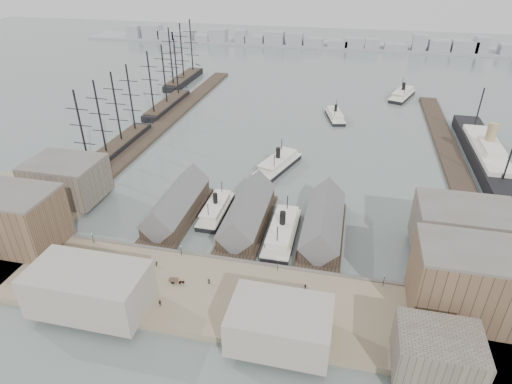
% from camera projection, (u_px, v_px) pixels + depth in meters
% --- Properties ---
extents(ground, '(900.00, 900.00, 0.00)m').
position_uv_depth(ground, '(235.00, 254.00, 135.47)').
color(ground, '#576461').
rests_on(ground, ground).
extents(quay, '(180.00, 30.00, 2.00)m').
position_uv_depth(quay, '(216.00, 295.00, 118.06)').
color(quay, '#7F7055').
rests_on(quay, ground).
extents(seawall, '(180.00, 1.20, 2.30)m').
position_uv_depth(seawall, '(230.00, 262.00, 130.50)').
color(seawall, '#59544C').
rests_on(seawall, ground).
extents(west_wharf, '(10.00, 220.00, 1.60)m').
position_uv_depth(west_wharf, '(163.00, 124.00, 232.81)').
color(west_wharf, '#2D231C').
rests_on(west_wharf, ground).
extents(east_wharf, '(10.00, 180.00, 1.60)m').
position_uv_depth(east_wharf, '(451.00, 157.00, 196.10)').
color(east_wharf, '#2D231C').
rests_on(east_wharf, ground).
extents(ferry_shed_west, '(14.00, 42.00, 12.60)m').
position_uv_depth(ferry_shed_west, '(177.00, 205.00, 152.47)').
color(ferry_shed_west, '#2D231C').
rests_on(ferry_shed_west, ground).
extents(ferry_shed_center, '(14.00, 42.00, 12.60)m').
position_uv_depth(ferry_shed_center, '(248.00, 214.00, 147.44)').
color(ferry_shed_center, '#2D231C').
rests_on(ferry_shed_center, ground).
extents(ferry_shed_east, '(14.00, 42.00, 12.60)m').
position_uv_depth(ferry_shed_east, '(323.00, 223.00, 142.41)').
color(ferry_shed_east, '#2D231C').
rests_on(ferry_shed_east, ground).
extents(warehouse_west_front, '(32.00, 18.00, 18.00)m').
position_uv_depth(warehouse_west_front, '(8.00, 218.00, 133.40)').
color(warehouse_west_front, brown).
rests_on(warehouse_west_front, west_land).
extents(warehouse_west_back, '(26.00, 20.00, 14.00)m').
position_uv_depth(warehouse_west_back, '(67.00, 180.00, 159.77)').
color(warehouse_west_back, '#60564C').
rests_on(warehouse_west_back, west_land).
extents(warehouse_east_front, '(30.00, 18.00, 19.00)m').
position_uv_depth(warehouse_east_front, '(476.00, 283.00, 106.83)').
color(warehouse_east_front, brown).
rests_on(warehouse_east_front, east_land).
extents(warehouse_east_back, '(28.00, 20.00, 15.00)m').
position_uv_depth(warehouse_east_back, '(462.00, 231.00, 130.28)').
color(warehouse_east_back, '#60564C').
rests_on(warehouse_east_back, east_land).
extents(street_bldg_center, '(24.00, 16.00, 10.00)m').
position_uv_depth(street_bldg_center, '(280.00, 325.00, 101.06)').
color(street_bldg_center, gray).
rests_on(street_bldg_center, quay).
extents(street_bldg_west, '(30.00, 16.00, 12.00)m').
position_uv_depth(street_bldg_west, '(89.00, 289.00, 110.24)').
color(street_bldg_west, gray).
rests_on(street_bldg_west, quay).
extents(street_bldg_east, '(18.00, 14.00, 11.00)m').
position_uv_depth(street_bldg_east, '(437.00, 354.00, 93.19)').
color(street_bldg_east, '#60564C').
rests_on(street_bldg_east, quay).
extents(lamp_post_far_w, '(0.44, 0.44, 3.92)m').
position_uv_depth(lamp_post_far_w, '(92.00, 236.00, 135.92)').
color(lamp_post_far_w, black).
rests_on(lamp_post_far_w, quay).
extents(lamp_post_near_w, '(0.44, 0.44, 3.92)m').
position_uv_depth(lamp_post_near_w, '(181.00, 249.00, 130.11)').
color(lamp_post_near_w, black).
rests_on(lamp_post_near_w, quay).
extents(lamp_post_near_e, '(0.44, 0.44, 3.92)m').
position_uv_depth(lamp_post_near_e, '(278.00, 263.00, 124.31)').
color(lamp_post_near_e, black).
rests_on(lamp_post_near_e, quay).
extents(lamp_post_far_e, '(0.44, 0.44, 3.92)m').
position_uv_depth(lamp_post_far_e, '(384.00, 279.00, 118.50)').
color(lamp_post_far_e, black).
rests_on(lamp_post_far_e, quay).
extents(far_shore, '(500.00, 40.00, 15.72)m').
position_uv_depth(far_shore, '(323.00, 43.00, 416.53)').
color(far_shore, gray).
rests_on(far_shore, ground).
extents(ferry_docked_west, '(7.56, 25.20, 9.00)m').
position_uv_depth(ferry_docked_west, '(216.00, 209.00, 155.04)').
color(ferry_docked_west, black).
rests_on(ferry_docked_west, ground).
extents(ferry_docked_east, '(8.98, 29.93, 10.69)m').
position_uv_depth(ferry_docked_east, '(282.00, 231.00, 142.09)').
color(ferry_docked_east, black).
rests_on(ferry_docked_east, ground).
extents(ferry_open_near, '(17.89, 30.94, 10.59)m').
position_uv_depth(ferry_open_near, '(278.00, 164.00, 186.49)').
color(ferry_open_near, black).
rests_on(ferry_open_near, ground).
extents(ferry_open_mid, '(13.61, 25.84, 8.84)m').
position_uv_depth(ferry_open_mid, '(335.00, 115.00, 241.28)').
color(ferry_open_mid, black).
rests_on(ferry_open_mid, ground).
extents(ferry_open_far, '(18.84, 31.35, 10.74)m').
position_uv_depth(ferry_open_far, '(402.00, 94.00, 274.28)').
color(ferry_open_far, black).
rests_on(ferry_open_far, ground).
extents(sailing_ship_near, '(8.86, 61.00, 36.41)m').
position_uv_depth(sailing_ship_near, '(115.00, 148.00, 201.14)').
color(sailing_ship_near, black).
rests_on(sailing_ship_near, ground).
extents(sailing_ship_mid, '(9.06, 52.35, 37.25)m').
position_uv_depth(sailing_ship_mid, '(167.00, 104.00, 257.04)').
color(sailing_ship_mid, black).
rests_on(sailing_ship_mid, ground).
extents(sailing_ship_far, '(9.82, 54.55, 40.37)m').
position_uv_depth(sailing_ship_far, '(184.00, 78.00, 306.70)').
color(sailing_ship_far, black).
rests_on(sailing_ship_far, ground).
extents(ocean_steamer, '(12.74, 93.07, 18.61)m').
position_uv_depth(ocean_steamer, '(486.00, 154.00, 191.30)').
color(ocean_steamer, black).
rests_on(ocean_steamer, ground).
extents(tram, '(2.63, 9.52, 3.37)m').
position_uv_depth(tram, '(442.00, 308.00, 110.13)').
color(tram, black).
rests_on(tram, quay).
extents(horse_cart_left, '(4.86, 3.10, 1.69)m').
position_uv_depth(horse_cart_left, '(89.00, 262.00, 127.52)').
color(horse_cart_left, black).
rests_on(horse_cart_left, quay).
extents(horse_cart_center, '(4.93, 1.87, 1.54)m').
position_uv_depth(horse_cart_center, '(179.00, 282.00, 120.15)').
color(horse_cart_center, black).
rests_on(horse_cart_center, quay).
extents(horse_cart_right, '(4.85, 3.37, 1.68)m').
position_uv_depth(horse_cart_right, '(258.00, 312.00, 110.25)').
color(horse_cart_right, black).
rests_on(horse_cart_right, quay).
extents(pedestrian_0, '(0.73, 0.74, 1.65)m').
position_uv_depth(pedestrian_0, '(72.00, 255.00, 130.57)').
color(pedestrian_0, black).
rests_on(pedestrian_0, quay).
extents(pedestrian_1, '(1.05, 1.05, 1.71)m').
position_uv_depth(pedestrian_1, '(68.00, 259.00, 128.83)').
color(pedestrian_1, black).
rests_on(pedestrian_1, quay).
extents(pedestrian_2, '(1.09, 1.32, 1.77)m').
position_uv_depth(pedestrian_2, '(157.00, 264.00, 126.72)').
color(pedestrian_2, black).
rests_on(pedestrian_2, quay).
extents(pedestrian_3, '(0.90, 1.13, 1.79)m').
position_uv_depth(pedestrian_3, '(160.00, 303.00, 112.85)').
color(pedestrian_3, black).
rests_on(pedestrian_3, quay).
extents(pedestrian_4, '(0.95, 0.87, 1.63)m').
position_uv_depth(pedestrian_4, '(209.00, 281.00, 120.39)').
color(pedestrian_4, black).
rests_on(pedestrian_4, quay).
extents(pedestrian_5, '(0.58, 0.72, 1.77)m').
position_uv_depth(pedestrian_5, '(259.00, 290.00, 117.16)').
color(pedestrian_5, black).
rests_on(pedestrian_5, quay).
extents(pedestrian_6, '(0.99, 1.06, 1.74)m').
position_uv_depth(pedestrian_6, '(305.00, 287.00, 118.25)').
color(pedestrian_6, black).
rests_on(pedestrian_6, quay).
extents(pedestrian_7, '(1.23, 0.81, 1.79)m').
position_uv_depth(pedestrian_7, '(306.00, 309.00, 110.92)').
color(pedestrian_7, black).
rests_on(pedestrian_7, quay).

